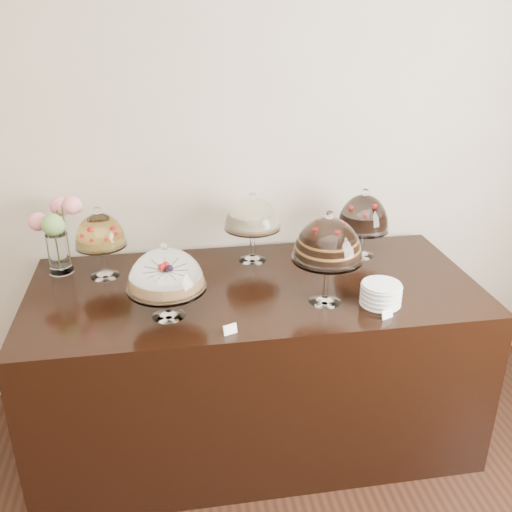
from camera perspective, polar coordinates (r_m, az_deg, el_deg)
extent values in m
cube|color=#BFB29A|center=(3.10, -7.71, 11.23)|extent=(5.00, 0.04, 3.00)
cube|color=black|center=(3.04, -0.16, -10.51)|extent=(2.20, 1.00, 0.90)
cone|color=white|center=(2.58, -8.74, -5.67)|extent=(0.15, 0.15, 0.02)
cylinder|color=white|center=(2.54, -8.83, -4.34)|extent=(0.03, 0.03, 0.11)
cylinder|color=white|center=(2.51, -8.92, -3.12)|extent=(0.35, 0.35, 0.01)
cylinder|color=tan|center=(2.50, -8.97, -2.45)|extent=(0.29, 0.29, 0.05)
sphere|color=red|center=(2.51, -7.27, -1.35)|extent=(0.02, 0.02, 0.02)
sphere|color=red|center=(2.54, -10.38, -1.25)|extent=(0.02, 0.02, 0.02)
sphere|color=red|center=(2.41, -9.41, -2.53)|extent=(0.02, 0.02, 0.02)
sphere|color=white|center=(2.43, -9.20, 0.88)|extent=(0.04, 0.04, 0.04)
cone|color=white|center=(2.68, 6.90, -4.29)|extent=(0.15, 0.15, 0.02)
cylinder|color=white|center=(2.63, 7.01, -2.23)|extent=(0.03, 0.03, 0.19)
cylinder|color=white|center=(2.59, 7.12, -0.21)|extent=(0.32, 0.32, 0.01)
cylinder|color=black|center=(2.56, 7.19, 1.06)|extent=(0.23, 0.23, 0.11)
sphere|color=red|center=(2.57, 8.46, 2.67)|extent=(0.02, 0.02, 0.02)
sphere|color=red|center=(2.59, 6.49, 2.91)|extent=(0.02, 0.02, 0.02)
sphere|color=red|center=(2.50, 6.05, 2.20)|extent=(0.02, 0.02, 0.02)
sphere|color=red|center=(2.49, 8.08, 1.95)|extent=(0.02, 0.02, 0.02)
sphere|color=white|center=(2.51, 7.36, 4.09)|extent=(0.04, 0.04, 0.04)
cone|color=white|center=(3.08, -0.36, -0.16)|extent=(0.15, 0.15, 0.02)
cylinder|color=white|center=(3.05, -0.36, 1.44)|extent=(0.03, 0.03, 0.16)
cylinder|color=white|center=(3.01, -0.36, 2.97)|extent=(0.30, 0.30, 0.01)
cylinder|color=beige|center=(3.00, -0.37, 3.68)|extent=(0.24, 0.24, 0.07)
sphere|color=white|center=(2.96, -0.37, 6.00)|extent=(0.04, 0.04, 0.04)
cone|color=white|center=(3.19, 10.40, 0.30)|extent=(0.15, 0.15, 0.02)
cylinder|color=white|center=(3.16, 10.50, 1.57)|extent=(0.03, 0.03, 0.13)
cylinder|color=white|center=(3.14, 10.60, 2.74)|extent=(0.28, 0.28, 0.01)
cylinder|color=black|center=(3.12, 10.66, 3.52)|extent=(0.22, 0.22, 0.08)
sphere|color=red|center=(3.14, 11.63, 4.53)|extent=(0.02, 0.02, 0.02)
sphere|color=red|center=(3.13, 9.69, 4.59)|extent=(0.02, 0.02, 0.02)
sphere|color=red|center=(3.05, 10.86, 3.98)|extent=(0.02, 0.02, 0.02)
sphere|color=white|center=(3.07, 10.88, 6.27)|extent=(0.04, 0.04, 0.04)
cone|color=white|center=(3.01, -14.88, -1.68)|extent=(0.15, 0.15, 0.02)
cylinder|color=white|center=(2.97, -15.05, -0.23)|extent=(0.03, 0.03, 0.14)
cylinder|color=white|center=(2.94, -15.21, 1.13)|extent=(0.25, 0.25, 0.01)
cylinder|color=gold|center=(2.93, -15.26, 1.56)|extent=(0.21, 0.21, 0.04)
sphere|color=red|center=(2.93, -14.23, 2.26)|extent=(0.02, 0.02, 0.02)
sphere|color=red|center=(2.97, -14.99, 2.48)|extent=(0.02, 0.02, 0.02)
sphere|color=red|center=(2.97, -16.07, 2.28)|extent=(0.02, 0.02, 0.02)
sphere|color=red|center=(2.92, -16.42, 1.86)|extent=(0.02, 0.02, 0.02)
sphere|color=red|center=(2.87, -15.66, 1.63)|extent=(0.02, 0.02, 0.02)
sphere|color=red|center=(2.88, -14.55, 1.84)|extent=(0.02, 0.02, 0.02)
sphere|color=white|center=(2.88, -15.59, 4.41)|extent=(0.04, 0.04, 0.04)
cylinder|color=white|center=(3.08, -19.10, 0.27)|extent=(0.11, 0.11, 0.21)
cylinder|color=#476B2D|center=(3.03, -18.46, 1.97)|extent=(0.01, 0.01, 0.32)
sphere|color=pink|center=(2.96, -17.95, 4.88)|extent=(0.09, 0.09, 0.09)
cylinder|color=#476B2D|center=(3.11, -18.99, 1.97)|extent=(0.01, 0.01, 0.27)
sphere|color=pink|center=(3.12, -19.04, 4.74)|extent=(0.10, 0.10, 0.10)
cylinder|color=#476B2D|center=(3.06, -19.95, 1.18)|extent=(0.01, 0.01, 0.25)
sphere|color=pink|center=(3.02, -20.98, 3.23)|extent=(0.09, 0.09, 0.09)
cylinder|color=#476B2D|center=(3.02, -19.30, 1.02)|extent=(0.01, 0.01, 0.25)
sphere|color=#6C9749|center=(2.94, -19.67, 2.96)|extent=(0.11, 0.11, 0.11)
cylinder|color=white|center=(2.70, 12.29, -4.67)|extent=(0.18, 0.18, 0.01)
cylinder|color=white|center=(2.70, 12.31, -4.46)|extent=(0.17, 0.17, 0.01)
cylinder|color=white|center=(2.69, 12.33, -4.26)|extent=(0.18, 0.18, 0.01)
cylinder|color=white|center=(2.69, 12.35, -4.05)|extent=(0.17, 0.17, 0.01)
cylinder|color=white|center=(2.68, 12.37, -3.84)|extent=(0.18, 0.18, 0.01)
cylinder|color=white|center=(2.68, 12.39, -3.63)|extent=(0.17, 0.17, 0.01)
cylinder|color=white|center=(2.67, 12.41, -3.42)|extent=(0.18, 0.18, 0.01)
cylinder|color=white|center=(2.67, 12.43, -3.21)|extent=(0.17, 0.17, 0.01)
cylinder|color=white|center=(2.66, 12.45, -3.00)|extent=(0.18, 0.18, 0.01)
cylinder|color=white|center=(2.66, 12.47, -2.79)|extent=(0.17, 0.17, 0.01)
cube|color=white|center=(2.41, -2.60, -7.34)|extent=(0.06, 0.03, 0.04)
cube|color=white|center=(2.59, 12.99, -5.66)|extent=(0.06, 0.04, 0.04)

